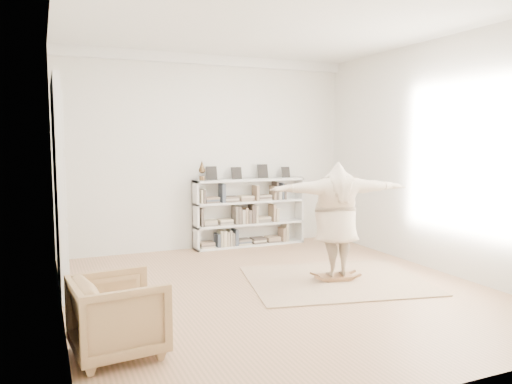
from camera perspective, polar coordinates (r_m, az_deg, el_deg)
floor at (r=6.97m, az=2.52°, el=-11.09°), size 6.00×6.00×0.00m
room_shell at (r=9.51m, az=-5.40°, el=14.81°), size 6.00×6.00×6.00m
doors at (r=7.33m, az=-21.59°, el=0.50°), size 0.09×1.78×2.92m
bookshelf at (r=9.65m, az=-0.79°, el=-2.42°), size 2.20×0.35×1.64m
armchair at (r=5.06m, az=-15.46°, el=-13.46°), size 0.92×0.90×0.76m
rug at (r=7.46m, az=9.06°, el=-9.93°), size 2.86×2.48×0.02m
rocker_board at (r=7.45m, az=9.07°, el=-9.51°), size 0.53×0.38×0.10m
person at (r=7.26m, az=9.18°, el=-2.81°), size 2.09×0.96×1.65m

